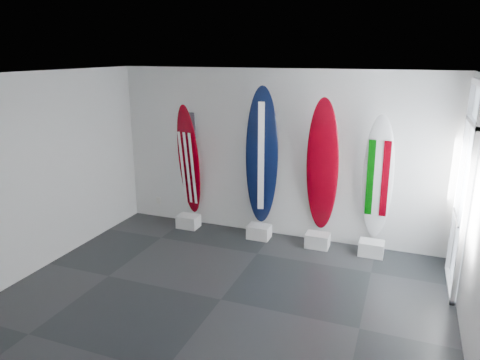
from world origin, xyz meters
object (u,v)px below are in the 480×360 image
at_px(surfboard_swiss, 322,167).
at_px(surfboard_italy, 378,179).
at_px(surfboard_navy, 262,157).
at_px(surfboard_usa, 189,161).

relative_size(surfboard_swiss, surfboard_italy, 1.11).
distance_m(surfboard_navy, surfboard_swiss, 1.07).
distance_m(surfboard_usa, surfboard_swiss, 2.51).
bearing_deg(surfboard_navy, surfboard_usa, 164.28).
height_order(surfboard_usa, surfboard_swiss, surfboard_swiss).
bearing_deg(surfboard_swiss, surfboard_navy, 176.66).
xyz_separation_m(surfboard_swiss, surfboard_italy, (0.90, 0.00, -0.11)).
bearing_deg(surfboard_italy, surfboard_navy, -178.46).
xyz_separation_m(surfboard_usa, surfboard_navy, (1.44, 0.00, 0.19)).
relative_size(surfboard_usa, surfboard_swiss, 0.90).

